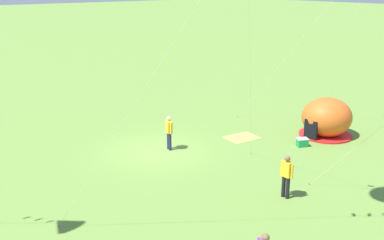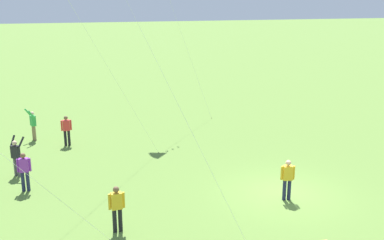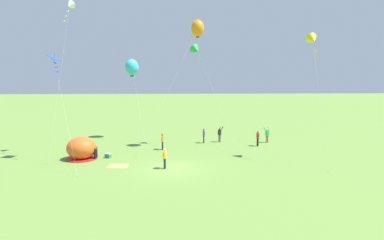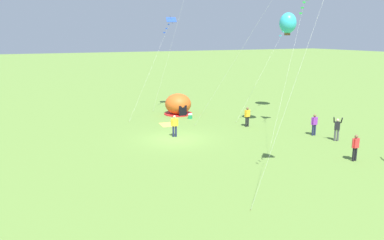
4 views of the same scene
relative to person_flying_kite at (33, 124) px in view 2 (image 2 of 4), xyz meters
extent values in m
plane|color=olive|center=(-11.20, -10.13, -1.00)|extent=(300.00, 300.00, 0.00)
cylinder|color=#8C7251|center=(-0.09, -0.05, -0.56)|extent=(0.15, 0.15, 0.88)
cylinder|color=#8C7251|center=(0.10, 0.03, -0.56)|extent=(0.15, 0.15, 0.88)
cube|color=green|center=(0.00, -0.01, 0.18)|extent=(0.44, 0.36, 0.60)
sphere|color=beige|center=(0.00, -0.01, 0.61)|extent=(0.22, 0.22, 0.22)
cylinder|color=green|center=(-0.30, 0.03, 0.64)|extent=(0.27, 0.37, 0.50)
cylinder|color=green|center=(0.20, 0.22, 0.64)|extent=(0.16, 0.39, 0.50)
cylinder|color=black|center=(-12.21, -3.08, -0.56)|extent=(0.15, 0.15, 0.88)
cylinder|color=black|center=(-12.22, -2.88, -0.56)|extent=(0.15, 0.15, 0.88)
cube|color=gold|center=(-12.21, -2.98, 0.18)|extent=(0.25, 0.39, 0.60)
sphere|color=brown|center=(-12.21, -2.98, 0.61)|extent=(0.22, 0.22, 0.22)
cylinder|color=gold|center=(-12.20, -3.23, 0.18)|extent=(0.09, 0.09, 0.58)
cylinder|color=gold|center=(-12.22, -2.73, 0.18)|extent=(0.09, 0.09, 0.58)
cylinder|color=black|center=(-1.62, -1.90, -0.56)|extent=(0.15, 0.15, 0.88)
cylinder|color=black|center=(-1.63, -1.70, -0.56)|extent=(0.15, 0.15, 0.88)
cube|color=red|center=(-1.63, -1.80, 0.18)|extent=(0.25, 0.39, 0.60)
sphere|color=brown|center=(-1.63, -1.80, 0.61)|extent=(0.22, 0.22, 0.22)
cylinder|color=red|center=(-1.62, -2.05, 0.18)|extent=(0.09, 0.09, 0.58)
cylinder|color=red|center=(-1.63, -1.55, 0.18)|extent=(0.09, 0.09, 0.58)
cylinder|color=#1E2347|center=(-11.76, -10.09, -0.56)|extent=(0.15, 0.15, 0.88)
cylinder|color=#1E2347|center=(-11.72, -9.89, -0.56)|extent=(0.15, 0.15, 0.88)
cube|color=gold|center=(-11.74, -9.99, 0.18)|extent=(0.32, 0.42, 0.60)
sphere|color=tan|center=(-11.74, -9.99, 0.61)|extent=(0.22, 0.22, 0.22)
cylinder|color=gold|center=(-11.79, -10.23, 0.18)|extent=(0.09, 0.09, 0.58)
cylinder|color=gold|center=(-11.68, -9.75, 0.18)|extent=(0.09, 0.09, 0.58)
cylinder|color=#1E2347|center=(-7.52, 0.13, -0.56)|extent=(0.15, 0.15, 0.88)
cylinder|color=#1E2347|center=(-7.50, 0.33, -0.56)|extent=(0.15, 0.15, 0.88)
cube|color=purple|center=(-7.51, 0.23, 0.18)|extent=(0.27, 0.40, 0.60)
sphere|color=brown|center=(-7.51, 0.23, 0.61)|extent=(0.22, 0.22, 0.22)
cylinder|color=purple|center=(-7.53, -0.02, 0.18)|extent=(0.09, 0.09, 0.58)
cylinder|color=purple|center=(-7.48, 0.48, 0.18)|extent=(0.09, 0.09, 0.58)
cylinder|color=#4C4C51|center=(-5.50, 0.73, -0.56)|extent=(0.15, 0.15, 0.88)
cylinder|color=#4C4C51|center=(-5.64, 0.59, -0.56)|extent=(0.15, 0.15, 0.88)
cube|color=black|center=(-5.57, 0.66, 0.18)|extent=(0.44, 0.44, 0.60)
sphere|color=beige|center=(-5.57, 0.66, 0.61)|extent=(0.22, 0.22, 0.22)
cylinder|color=black|center=(-5.28, 0.75, 0.64)|extent=(0.36, 0.29, 0.50)
cylinder|color=black|center=(-5.64, 0.36, 0.64)|extent=(0.30, 0.36, 0.50)
cylinder|color=silver|center=(1.43, -9.61, 4.46)|extent=(0.04, 3.99, 10.92)
cylinder|color=brown|center=(1.42, -11.60, -0.97)|extent=(0.03, 0.03, 0.06)
cylinder|color=silver|center=(-6.48, -3.49, 4.33)|extent=(4.01, 5.79, 10.66)
cylinder|color=brown|center=(-4.48, -6.38, -0.97)|extent=(0.03, 0.03, 0.06)
cylinder|color=silver|center=(-11.45, -4.47, 5.38)|extent=(6.06, 5.06, 12.76)
camera|label=1|loc=(0.41, 7.07, 7.02)|focal=42.00mm
camera|label=2|loc=(-26.70, -1.06, 6.99)|focal=42.00mm
camera|label=3|loc=(-10.82, -34.29, 6.24)|focal=28.00mm
camera|label=4|loc=(14.59, -20.61, 6.81)|focal=35.00mm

